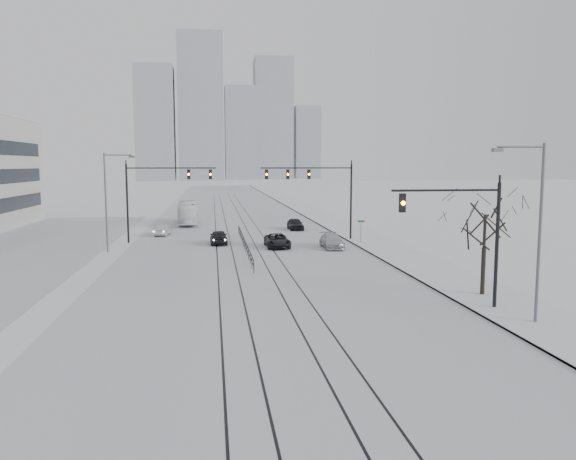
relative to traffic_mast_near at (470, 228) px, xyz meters
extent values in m
plane|color=white|center=(-10.79, -6.00, -4.56)|extent=(500.00, 500.00, 0.00)
cube|color=silver|center=(-10.79, 54.00, -4.55)|extent=(22.00, 260.00, 0.02)
cube|color=silver|center=(2.71, 54.00, -4.48)|extent=(5.00, 260.00, 0.16)
cube|color=gray|center=(0.26, 54.00, -4.50)|extent=(0.10, 260.00, 0.12)
cube|color=silver|center=(-30.79, 29.00, -4.55)|extent=(14.00, 60.00, 0.03)
cube|color=black|center=(-13.39, 34.00, -4.54)|extent=(0.10, 180.00, 0.01)
cube|color=black|center=(-11.99, 34.00, -4.54)|extent=(0.10, 180.00, 0.01)
cube|color=black|center=(-9.59, 34.00, -4.54)|extent=(0.10, 180.00, 0.01)
cube|color=black|center=(-8.19, 34.00, -4.54)|extent=(0.10, 180.00, 0.01)
cube|color=#949AA2|center=(-40.79, 254.00, 22.94)|extent=(18.00, 18.00, 55.00)
cube|color=#949AA2|center=(-18.79, 262.00, 31.44)|extent=(22.00, 22.00, 72.00)
cube|color=#949AA2|center=(1.21, 270.00, 19.44)|extent=(16.00, 16.00, 48.00)
cube|color=#949AA2|center=(19.21, 278.00, 27.44)|extent=(20.00, 20.00, 64.00)
cube|color=#949AA2|center=(39.21, 286.00, 15.44)|extent=(14.00, 14.00, 40.00)
cylinder|color=black|center=(1.61, 0.00, -1.06)|extent=(0.20, 0.20, 7.00)
cylinder|color=black|center=(-1.39, 0.00, 2.04)|extent=(6.00, 0.12, 0.12)
cube|color=black|center=(-3.79, 0.00, 1.39)|extent=(0.32, 0.24, 1.00)
sphere|color=orange|center=(-3.79, -0.14, 1.39)|extent=(0.22, 0.22, 0.22)
cylinder|color=black|center=(0.71, 29.00, -0.56)|extent=(0.20, 0.20, 8.00)
cylinder|color=black|center=(-4.04, 29.00, 3.04)|extent=(9.50, 0.12, 0.12)
cube|color=black|center=(-8.19, 29.00, 2.39)|extent=(0.32, 0.24, 1.00)
sphere|color=orange|center=(-8.19, 28.86, 2.39)|extent=(0.22, 0.22, 0.22)
cube|color=black|center=(-5.99, 29.00, 2.39)|extent=(0.32, 0.24, 1.00)
sphere|color=orange|center=(-5.99, 28.86, 2.39)|extent=(0.22, 0.22, 0.22)
cube|color=black|center=(-3.79, 29.00, 2.39)|extent=(0.32, 0.24, 1.00)
sphere|color=orange|center=(-3.79, 28.86, 2.39)|extent=(0.22, 0.22, 0.22)
cylinder|color=black|center=(-22.29, 30.00, -0.56)|extent=(0.20, 0.20, 8.00)
cylinder|color=black|center=(-17.79, 30.00, 3.04)|extent=(9.00, 0.12, 0.12)
cube|color=black|center=(-13.89, 30.00, 2.39)|extent=(0.32, 0.24, 1.00)
sphere|color=orange|center=(-13.89, 29.86, 2.39)|extent=(0.22, 0.22, 0.22)
cube|color=black|center=(-16.09, 30.00, 2.39)|extent=(0.32, 0.24, 1.00)
sphere|color=orange|center=(-16.09, 29.86, 2.39)|extent=(0.22, 0.22, 0.22)
cylinder|color=#595B60|center=(2.21, -3.00, -0.06)|extent=(0.16, 0.16, 9.00)
cylinder|color=#595B60|center=(1.01, -3.00, 4.24)|extent=(2.40, 0.10, 0.10)
cube|color=#595B60|center=(-0.19, -3.00, 4.09)|extent=(0.50, 0.25, 0.18)
cylinder|color=#595B60|center=(-23.29, 24.00, -0.06)|extent=(0.16, 0.16, 9.00)
cylinder|color=#595B60|center=(-22.09, 24.00, 4.24)|extent=(2.40, 0.10, 0.10)
cube|color=#595B60|center=(-20.89, 24.00, 4.09)|extent=(0.50, 0.25, 0.18)
cylinder|color=black|center=(2.41, 3.00, -3.06)|extent=(0.26, 0.26, 3.00)
cylinder|color=black|center=(2.41, 3.00, -0.81)|extent=(0.18, 0.18, 2.50)
cube|color=black|center=(-10.79, 24.00, -3.61)|extent=(0.06, 24.00, 0.06)
cube|color=black|center=(-10.79, 24.00, -4.01)|extent=(0.06, 24.00, 0.06)
cylinder|color=#595B60|center=(1.01, 26.00, -3.36)|extent=(0.06, 0.06, 2.40)
cube|color=#0C4C19|center=(1.01, 26.00, -2.26)|extent=(0.70, 0.04, 0.18)
imported|color=black|center=(-13.15, 27.80, -3.85)|extent=(1.78, 4.23, 1.43)
imported|color=#B4B8BC|center=(-19.31, 35.52, -3.93)|extent=(1.84, 3.98, 1.26)
imported|color=black|center=(-7.59, 24.68, -3.90)|extent=(2.26, 4.77, 1.32)
imported|color=#BABEC3|center=(-2.45, 23.57, -3.89)|extent=(1.92, 4.65, 1.34)
imported|color=black|center=(-3.72, 39.07, -3.86)|extent=(1.78, 4.17, 1.40)
imported|color=white|center=(-17.02, 47.42, -3.07)|extent=(2.95, 10.83, 2.99)
camera|label=1|loc=(-13.69, -28.41, 3.41)|focal=35.00mm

